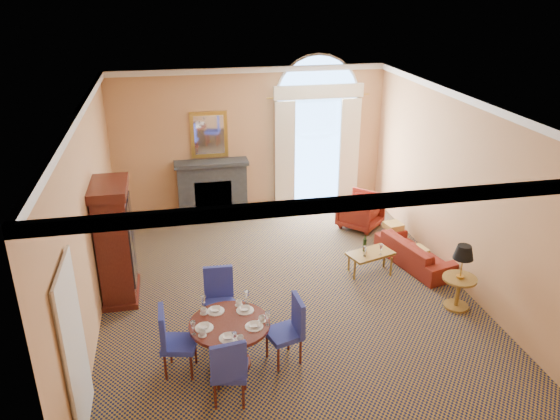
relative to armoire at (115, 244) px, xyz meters
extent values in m
plane|color=#101635|center=(2.72, -0.45, -0.96)|extent=(7.50, 7.50, 0.00)
cube|color=tan|center=(2.72, 3.30, 0.64)|extent=(6.00, 0.04, 3.20)
cube|color=tan|center=(-0.28, -0.45, 0.64)|extent=(0.04, 7.50, 3.20)
cube|color=tan|center=(5.72, -0.45, 0.64)|extent=(0.04, 7.50, 3.20)
cube|color=white|center=(2.72, -0.45, 2.24)|extent=(6.00, 7.50, 0.04)
cube|color=silver|center=(2.72, -0.45, 2.18)|extent=(6.00, 7.50, 0.12)
cube|color=silver|center=(-0.24, -2.85, 0.07)|extent=(0.08, 0.90, 2.06)
cube|color=#353A3F|center=(1.82, 3.10, -0.36)|extent=(1.50, 0.40, 1.20)
cube|color=#353A3F|center=(1.82, 3.07, 0.28)|extent=(1.60, 0.46, 0.08)
cube|color=gold|center=(1.82, 3.27, 0.84)|extent=(0.80, 0.04, 1.00)
cube|color=white|center=(1.82, 3.25, 0.84)|extent=(0.64, 0.02, 0.84)
cube|color=silver|center=(4.22, 3.28, 0.29)|extent=(1.90, 0.04, 2.50)
cube|color=#90BEF1|center=(4.22, 3.27, 0.29)|extent=(1.70, 0.02, 2.30)
cylinder|color=silver|center=(4.22, 3.28, 1.54)|extent=(1.90, 0.04, 1.90)
cube|color=silver|center=(3.47, 3.16, 0.29)|extent=(0.45, 0.06, 2.45)
cube|color=silver|center=(4.97, 3.16, 0.29)|extent=(0.45, 0.06, 2.45)
cube|color=silver|center=(4.22, 3.16, 1.69)|extent=(2.00, 0.08, 0.30)
cube|color=#40150E|center=(0.00, 0.00, -0.04)|extent=(0.51, 0.92, 1.85)
cube|color=#40150E|center=(0.00, 0.00, 0.96)|extent=(0.57, 1.02, 0.15)
cube|color=#40150E|center=(0.00, 0.00, -0.92)|extent=(0.57, 1.02, 0.09)
cylinder|color=#40150E|center=(1.58, -2.15, -0.30)|extent=(1.09, 1.09, 0.05)
cylinder|color=#40150E|center=(1.58, -2.15, -0.64)|extent=(0.14, 0.14, 0.64)
cylinder|color=#40150E|center=(1.58, -2.15, -0.94)|extent=(0.54, 0.54, 0.05)
cylinder|color=white|center=(1.83, -1.91, -0.27)|extent=(0.24, 0.24, 0.01)
imported|color=white|center=(1.83, -1.91, -0.25)|extent=(0.15, 0.15, 0.04)
imported|color=white|center=(1.76, -1.76, -0.24)|extent=(0.09, 0.09, 0.07)
cylinder|color=white|center=(1.43, -1.85, -0.27)|extent=(0.24, 0.24, 0.01)
imported|color=white|center=(1.43, -1.85, -0.25)|extent=(0.15, 0.15, 0.04)
imported|color=white|center=(1.26, -1.86, -0.24)|extent=(0.09, 0.09, 0.07)
cylinder|color=white|center=(1.24, -2.21, -0.27)|extent=(0.24, 0.24, 0.01)
imported|color=white|center=(1.24, -2.21, -0.25)|extent=(0.15, 0.15, 0.04)
imported|color=white|center=(1.21, -2.37, -0.24)|extent=(0.09, 0.09, 0.07)
cylinder|color=white|center=(1.53, -2.49, -0.27)|extent=(0.24, 0.24, 0.01)
imported|color=white|center=(1.53, -2.49, -0.25)|extent=(0.15, 0.15, 0.04)
imported|color=white|center=(1.67, -2.58, -0.24)|extent=(0.09, 0.09, 0.07)
cylinder|color=white|center=(1.89, -2.31, -0.27)|extent=(0.24, 0.24, 0.01)
imported|color=white|center=(1.89, -2.31, -0.25)|extent=(0.15, 0.15, 0.04)
imported|color=white|center=(2.01, -2.20, -0.24)|extent=(0.09, 0.09, 0.07)
cube|color=navy|center=(1.55, -1.33, -0.52)|extent=(0.56, 0.56, 0.08)
cube|color=navy|center=(1.54, -1.13, -0.24)|extent=(0.44, 0.09, 0.52)
cylinder|color=#40150E|center=(1.65, -1.11, -0.76)|extent=(0.03, 0.03, 0.40)
cylinder|color=#40150E|center=(1.33, -1.23, -0.76)|extent=(0.03, 0.03, 0.40)
cylinder|color=#40150E|center=(1.76, -1.44, -0.76)|extent=(0.03, 0.03, 0.40)
cylinder|color=#40150E|center=(1.44, -1.55, -0.76)|extent=(0.03, 0.03, 0.40)
cube|color=navy|center=(1.50, -2.82, -0.52)|extent=(0.51, 0.51, 0.08)
cube|color=navy|center=(1.47, -3.02, -0.24)|extent=(0.44, 0.12, 0.52)
cylinder|color=#40150E|center=(1.30, -2.95, -0.76)|extent=(0.03, 0.03, 0.40)
cylinder|color=#40150E|center=(1.63, -3.02, -0.76)|extent=(0.03, 0.03, 0.40)
cylinder|color=#40150E|center=(1.36, -2.62, -0.76)|extent=(0.03, 0.03, 0.40)
cylinder|color=#40150E|center=(1.70, -2.68, -0.76)|extent=(0.03, 0.03, 0.40)
cube|color=navy|center=(2.31, -2.21, -0.52)|extent=(0.54, 0.54, 0.08)
cube|color=navy|center=(2.51, -2.22, -0.24)|extent=(0.10, 0.44, 0.52)
cylinder|color=#40150E|center=(2.52, -2.32, -0.76)|extent=(0.03, 0.03, 0.40)
cylinder|color=#40150E|center=(2.43, -1.99, -0.76)|extent=(0.03, 0.03, 0.40)
cylinder|color=#40150E|center=(2.19, -2.42, -0.76)|extent=(0.03, 0.03, 0.40)
cylinder|color=#40150E|center=(2.10, -2.09, -0.76)|extent=(0.03, 0.03, 0.40)
cube|color=navy|center=(0.91, -2.15, -0.52)|extent=(0.52, 0.52, 0.08)
cube|color=navy|center=(0.71, -2.15, -0.24)|extent=(0.07, 0.44, 0.52)
cylinder|color=#40150E|center=(0.78, -1.95, -0.76)|extent=(0.03, 0.03, 0.40)
cylinder|color=#40150E|center=(0.70, -2.28, -0.76)|extent=(0.03, 0.03, 0.40)
cylinder|color=#40150E|center=(1.11, -2.02, -0.76)|extent=(0.03, 0.03, 0.40)
cylinder|color=#40150E|center=(1.04, -2.36, -0.76)|extent=(0.03, 0.03, 0.40)
imported|color=maroon|center=(5.27, 0.01, -0.71)|extent=(1.06, 1.81, 0.50)
imported|color=maroon|center=(4.82, 1.82, -0.59)|extent=(1.13, 1.13, 0.74)
cube|color=olive|center=(4.33, -0.12, -0.58)|extent=(0.90, 0.67, 0.04)
cylinder|color=olive|center=(3.99, -0.28, -0.78)|extent=(0.04, 0.04, 0.36)
cylinder|color=olive|center=(4.67, -0.28, -0.78)|extent=(0.04, 0.04, 0.36)
cylinder|color=olive|center=(3.99, 0.04, -0.78)|extent=(0.04, 0.04, 0.36)
cylinder|color=olive|center=(4.67, 0.04, -0.78)|extent=(0.04, 0.04, 0.36)
cylinder|color=olive|center=(5.32, -1.46, -0.44)|extent=(0.54, 0.54, 0.04)
cylinder|color=olive|center=(5.32, -1.46, -0.71)|extent=(0.07, 0.07, 0.50)
cylinder|color=olive|center=(5.32, -1.46, -0.94)|extent=(0.40, 0.40, 0.04)
camera|label=1|loc=(1.02, -8.24, 3.94)|focal=35.00mm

